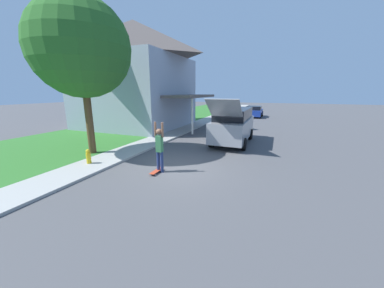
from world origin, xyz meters
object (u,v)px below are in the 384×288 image
at_px(suv_parked, 233,125).
at_px(lawn_tree_near, 81,48).
at_px(skateboarder, 159,147).
at_px(skateboard, 157,171).
at_px(car_down_street, 255,112).
at_px(fire_hydrant, 88,157).

bearing_deg(suv_parked, lawn_tree_near, -140.12).
bearing_deg(skateboarder, skateboard, -120.77).
distance_m(car_down_street, skateboarder, 22.06).
xyz_separation_m(car_down_street, skateboarder, (-1.48, -22.01, 0.39)).
xyz_separation_m(car_down_street, fire_hydrant, (-4.87, -22.49, -0.28)).
relative_size(car_down_street, fire_hydrant, 6.31).
height_order(skateboard, fire_hydrant, fire_hydrant).
distance_m(lawn_tree_near, skateboard, 6.98).
height_order(car_down_street, skateboard, car_down_street).
bearing_deg(skateboard, fire_hydrant, -174.20).
relative_size(lawn_tree_near, car_down_street, 1.82).
height_order(suv_parked, skateboard, suv_parked).
bearing_deg(car_down_street, skateboarder, -93.84).
relative_size(car_down_street, skateboard, 4.93).
bearing_deg(skateboard, lawn_tree_near, 166.44).
bearing_deg(car_down_street, lawn_tree_near, -106.26).
bearing_deg(suv_parked, skateboard, -105.77).
bearing_deg(suv_parked, skateboarder, -105.39).
bearing_deg(lawn_tree_near, skateboarder, -11.64).
bearing_deg(fire_hydrant, skateboarder, 8.04).
height_order(lawn_tree_near, skateboard, lawn_tree_near).
bearing_deg(skateboard, car_down_street, 85.97).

